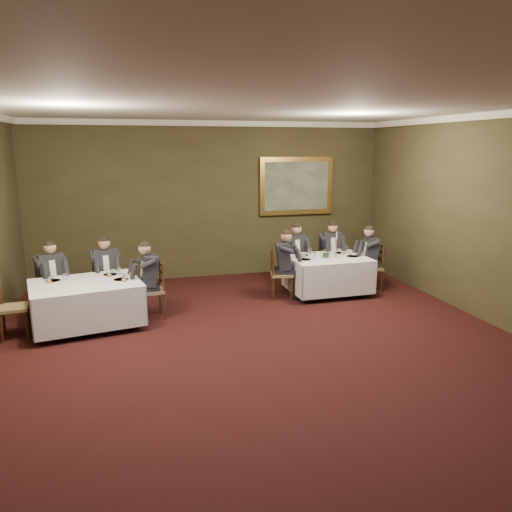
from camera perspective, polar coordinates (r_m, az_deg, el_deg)
name	(u,v)px	position (r m, az deg, el deg)	size (l,w,h in m)	color
ground	(275,363)	(7.09, 2.20, -12.15)	(10.00, 10.00, 0.00)	black
ceiling	(277,101)	(6.47, 2.47, 17.31)	(8.00, 10.00, 0.10)	silver
back_wall	(211,201)	(11.39, -5.16, 6.33)	(8.00, 0.10, 3.50)	#36301B
crown_molding	(277,106)	(6.47, 2.46, 16.78)	(8.00, 10.00, 0.12)	white
table_main	(328,272)	(10.21, 8.19, -1.87)	(1.61, 1.24, 0.67)	black
table_second	(86,301)	(8.74, -18.81, -4.87)	(1.95, 1.62, 0.67)	black
chair_main_backleft	(294,272)	(10.82, 4.36, -1.87)	(0.49, 0.47, 1.00)	olive
diner_main_backleft	(294,262)	(10.75, 4.40, -0.71)	(0.46, 0.53, 1.35)	black
chair_main_backright	(330,270)	(11.14, 8.44, -1.56)	(0.47, 0.45, 1.00)	olive
diner_main_backright	(330,260)	(11.07, 8.50, -0.42)	(0.44, 0.50, 1.35)	black
chair_main_endleft	(281,284)	(9.90, 2.88, -3.21)	(0.50, 0.52, 1.00)	olive
diner_main_endleft	(282,273)	(9.84, 2.96, -1.93)	(0.55, 0.49, 1.35)	black
chair_main_endright	(371,277)	(10.69, 13.05, -2.34)	(0.51, 0.52, 1.00)	olive
diner_main_endright	(371,266)	(10.63, 13.05, -1.15)	(0.56, 0.50, 1.35)	black
chair_sec_backleft	(53,300)	(9.61, -22.19, -4.63)	(0.57, 0.56, 1.00)	olive
diner_sec_backleft	(52,287)	(9.53, -22.29, -3.33)	(0.56, 0.60, 1.35)	black
chair_sec_backright	(107,293)	(9.69, -16.68, -4.07)	(0.51, 0.49, 1.00)	olive
diner_sec_backright	(106,281)	(9.62, -16.75, -2.78)	(0.48, 0.54, 1.35)	black
chair_sec_endright	(153,302)	(8.97, -11.75, -5.13)	(0.46, 0.48, 1.00)	olive
diner_sec_endright	(151,289)	(8.90, -11.88, -3.73)	(0.51, 0.45, 1.35)	black
chair_sec_endleft	(14,320)	(8.75, -25.92, -6.60)	(0.46, 0.48, 1.00)	olive
centerpiece	(326,252)	(10.08, 8.05, 0.48)	(0.22, 0.19, 0.24)	#2D5926
candlestick	(336,247)	(10.20, 9.16, 1.00)	(0.08, 0.08, 0.52)	#C28A3B
place_setting_table_main	(305,253)	(10.31, 5.57, 0.31)	(0.33, 0.31, 0.14)	white
place_setting_table_second	(56,278)	(8.98, -21.86, -2.35)	(0.33, 0.31, 0.14)	white
painting	(296,186)	(11.80, 4.61, 7.98)	(1.76, 0.09, 1.34)	#E5AA53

